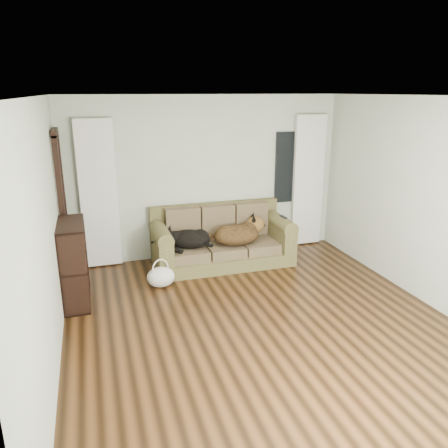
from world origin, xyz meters
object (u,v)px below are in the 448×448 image
object	(u,v)px
dog_shepherd	(239,235)
tote_bag	(161,276)
bookshelf	(74,266)
dog_black_lab	(187,239)
sofa	(222,237)

from	to	relation	value
dog_shepherd	tote_bag	world-z (taller)	dog_shepherd
dog_shepherd	bookshelf	xyz separation A→B (m)	(-2.44, -0.60, 0.01)
dog_black_lab	bookshelf	size ratio (longest dim) A/B	0.61
dog_shepherd	tote_bag	bearing A→B (deg)	17.43
sofa	tote_bag	size ratio (longest dim) A/B	5.43
dog_shepherd	tote_bag	xyz separation A→B (m)	(-1.32, -0.48, -0.33)
dog_shepherd	tote_bag	size ratio (longest dim) A/B	1.93
sofa	tote_bag	distance (m)	1.26
sofa	bookshelf	xyz separation A→B (m)	(-2.20, -0.70, 0.05)
dog_black_lab	dog_shepherd	size ratio (longest dim) A/B	0.85
tote_bag	dog_shepherd	bearing A→B (deg)	19.97
bookshelf	dog_shepherd	bearing A→B (deg)	14.00
sofa	tote_bag	world-z (taller)	sofa
dog_black_lab	tote_bag	size ratio (longest dim) A/B	1.65
bookshelf	tote_bag	bearing A→B (deg)	6.45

